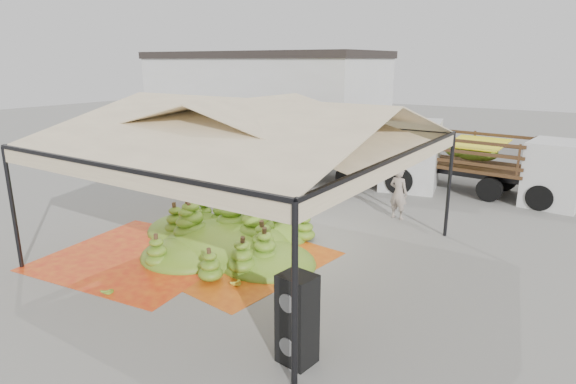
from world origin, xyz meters
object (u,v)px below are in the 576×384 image
Objects in this scene: truck_right at (493,159)px; vendor at (398,193)px; truck_left at (349,143)px; speaker_stack at (297,319)px; banana_heap at (226,225)px.

vendor is at bearing -106.07° from truck_right.
truck_right is at bearing -0.28° from truck_left.
speaker_stack is 0.20× the size of truck_left.
speaker_stack is 0.24× the size of truck_right.
truck_left is (-4.97, 11.70, 0.84)m from speaker_stack.
speaker_stack is (4.34, -3.24, 0.14)m from banana_heap.
truck_right is (1.82, 4.68, 0.54)m from vendor.
truck_left is 1.20× the size of truck_right.
speaker_stack is 8.31m from vendor.
vendor reaches higher than banana_heap.
speaker_stack reaches higher than banana_heap.
vendor is 5.04m from truck_left.
speaker_stack is at bearing -86.50° from truck_right.
truck_left reaches higher than truck_right.
banana_heap is 8.54m from truck_left.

